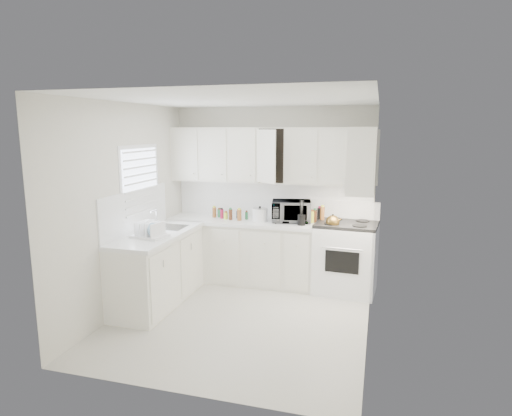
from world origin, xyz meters
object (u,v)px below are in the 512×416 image
(microwave, at_px, (291,209))
(rice_cooker, at_px, (260,214))
(utensil_crock, at_px, (302,212))
(tea_kettle, at_px, (333,221))
(dish_rack, at_px, (149,228))
(stove, at_px, (346,248))

(microwave, bearing_deg, rice_cooker, -179.42)
(rice_cooker, distance_m, utensil_crock, 0.64)
(tea_kettle, relative_size, utensil_crock, 0.63)
(microwave, height_order, rice_cooker, microwave)
(microwave, xyz_separation_m, dish_rack, (-1.51, -1.40, -0.08))
(tea_kettle, bearing_deg, rice_cooker, -179.01)
(dish_rack, bearing_deg, utensil_crock, 44.84)
(utensil_crock, relative_size, dish_rack, 0.88)
(stove, bearing_deg, rice_cooker, -175.74)
(tea_kettle, xyz_separation_m, microwave, (-0.63, 0.25, 0.09))
(utensil_crock, bearing_deg, stove, 10.24)
(utensil_crock, xyz_separation_m, dish_rack, (-1.70, -1.19, -0.07))
(rice_cooker, bearing_deg, tea_kettle, 7.50)
(stove, height_order, microwave, microwave)
(microwave, relative_size, utensil_crock, 1.53)
(utensil_crock, bearing_deg, dish_rack, -144.92)
(stove, distance_m, rice_cooker, 1.32)
(stove, relative_size, utensil_crock, 3.52)
(utensil_crock, height_order, dish_rack, utensil_crock)
(microwave, bearing_deg, dish_rack, -148.69)
(stove, distance_m, dish_rack, 2.69)
(tea_kettle, xyz_separation_m, utensil_crock, (-0.44, 0.05, 0.09))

